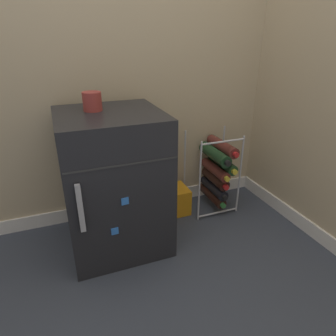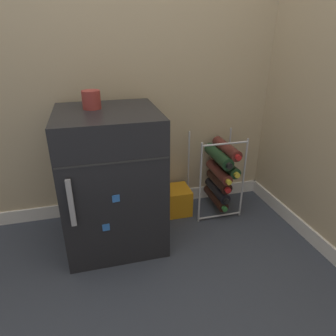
% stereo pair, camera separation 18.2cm
% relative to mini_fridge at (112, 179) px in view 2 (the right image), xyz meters
% --- Properties ---
extents(ground_plane, '(14.00, 14.00, 0.00)m').
position_rel_mini_fridge_xyz_m(ground_plane, '(0.23, -0.22, -0.39)').
color(ground_plane, '#333842').
extents(wall_back, '(6.78, 0.07, 2.50)m').
position_rel_mini_fridge_xyz_m(wall_back, '(0.23, 0.35, 0.85)').
color(wall_back, tan).
rests_on(wall_back, ground_plane).
extents(mini_fridge, '(0.54, 0.56, 0.78)m').
position_rel_mini_fridge_xyz_m(mini_fridge, '(0.00, 0.00, 0.00)').
color(mini_fridge, black).
rests_on(mini_fridge, ground_plane).
extents(wine_rack, '(0.31, 0.33, 0.55)m').
position_rel_mini_fridge_xyz_m(wine_rack, '(0.73, 0.13, -0.10)').
color(wine_rack, '#B2B2B7').
rests_on(wine_rack, ground_plane).
extents(soda_box, '(0.24, 0.19, 0.18)m').
position_rel_mini_fridge_xyz_m(soda_box, '(0.40, 0.17, -0.30)').
color(soda_box, orange).
rests_on(soda_box, ground_plane).
extents(fridge_top_cup, '(0.10, 0.10, 0.09)m').
position_rel_mini_fridge_xyz_m(fridge_top_cup, '(-0.07, 0.06, 0.44)').
color(fridge_top_cup, maroon).
rests_on(fridge_top_cup, mini_fridge).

